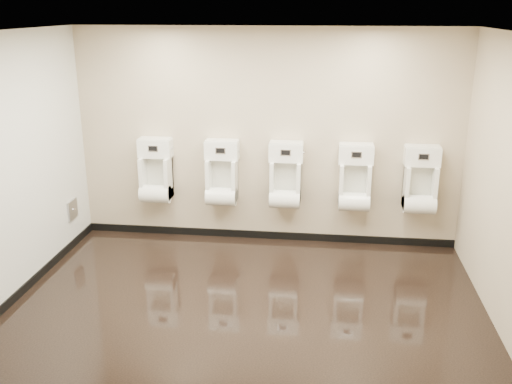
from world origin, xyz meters
TOP-DOWN VIEW (x-y plane):
  - ground at (0.00, 0.00)m, footprint 5.00×3.50m
  - ceiling at (0.00, 0.00)m, footprint 5.00×3.50m
  - back_wall at (0.00, 1.75)m, footprint 5.00×0.02m
  - front_wall at (0.00, -1.75)m, footprint 5.00×0.02m
  - left_wall at (-2.50, 0.00)m, footprint 0.02×3.50m
  - right_wall at (2.50, 0.00)m, footprint 0.02×3.50m
  - tile_overlay_left at (-2.50, 0.00)m, footprint 0.01×3.50m
  - skirting_back at (0.00, 1.74)m, footprint 5.00×0.02m
  - skirting_left at (-2.49, 0.00)m, footprint 0.02×3.50m
  - access_panel at (-2.48, 1.20)m, footprint 0.04×0.25m
  - urinal_0 at (-1.46, 1.60)m, footprint 0.45×0.34m
  - urinal_1 at (-0.57, 1.60)m, footprint 0.45×0.34m
  - urinal_2 at (0.27, 1.60)m, footprint 0.45×0.34m
  - urinal_3 at (1.15, 1.60)m, footprint 0.45×0.34m
  - urinal_4 at (1.97, 1.60)m, footprint 0.45×0.34m

SIDE VIEW (x-z plane):
  - ground at x=0.00m, z-range 0.00..0.00m
  - skirting_back at x=0.00m, z-range 0.00..0.10m
  - skirting_left at x=-2.49m, z-range 0.00..0.10m
  - access_panel at x=-2.48m, z-range 0.38..0.62m
  - urinal_0 at x=-1.46m, z-range 0.47..1.31m
  - urinal_1 at x=-0.57m, z-range 0.47..1.31m
  - urinal_2 at x=0.27m, z-range 0.47..1.31m
  - urinal_3 at x=1.15m, z-range 0.47..1.31m
  - urinal_4 at x=1.97m, z-range 0.47..1.31m
  - back_wall at x=0.00m, z-range 0.00..2.80m
  - front_wall at x=0.00m, z-range 0.00..2.80m
  - left_wall at x=-2.50m, z-range 0.00..2.80m
  - right_wall at x=2.50m, z-range 0.00..2.80m
  - tile_overlay_left at x=-2.50m, z-range 0.00..2.80m
  - ceiling at x=0.00m, z-range 2.80..2.80m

